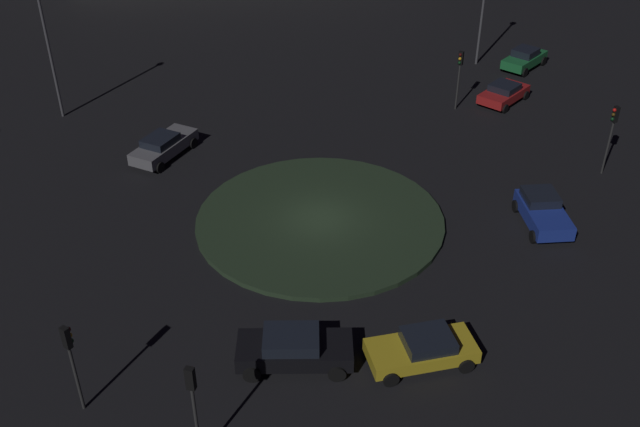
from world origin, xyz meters
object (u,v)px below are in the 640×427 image
Objects in this scene: car_blue at (543,211)px; traffic_light_west_near at (193,395)px; car_yellow at (423,349)px; traffic_light_east at (460,69)px; car_grey at (163,146)px; car_red at (504,93)px; car_black at (294,348)px; traffic_light_southeast at (612,127)px; car_green at (524,58)px; streetlamp_north at (47,40)px; traffic_light_west at (71,352)px.

car_blue is 0.98× the size of traffic_light_west_near.
traffic_light_east reaches higher than car_yellow.
car_grey reaches higher than car_red.
car_black is 1.17× the size of car_red.
car_red is 0.96× the size of traffic_light_west_near.
car_black reaches higher than car_yellow.
car_blue is at bearing -82.43° from car_grey.
car_yellow reaches higher than car_red.
traffic_light_southeast is at bearing -67.77° from car_grey.
car_grey is 1.11× the size of traffic_light_west_near.
car_green is at bearing -104.14° from traffic_light_southeast.
traffic_light_west_near is at bearing -51.90° from car_blue.
car_green is 9.69m from traffic_light_east.
car_grey is at bearing -92.08° from streetlamp_north.
car_red is (18.46, -13.77, -0.07)m from car_grey.
traffic_light_west is at bearing -2.78° from car_yellow.
traffic_light_southeast is (22.09, -5.86, 2.15)m from car_black.
traffic_light_west is 31.52m from traffic_light_east.
traffic_light_west is 0.48× the size of streetlamp_north.
car_red is (-6.59, -1.03, -0.08)m from car_green.
traffic_light_east is at bearing -43.55° from car_grey.
traffic_light_west is at bearing -128.22° from streetlamp_north.
car_blue is at bearing -80.33° from streetlamp_north.
car_blue is 21.77m from car_grey.
car_yellow is at bearing -159.06° from car_green.
car_black is at bearing -111.11° from streetlamp_north.
traffic_light_east is (22.36, 8.95, 2.17)m from car_yellow.
traffic_light_west_near is at bearing -121.01° from streetlamp_north.
car_green is 15.86m from traffic_light_southeast.
traffic_light_west is (-9.16, 9.40, 2.15)m from car_yellow.
streetlamp_north reaches higher than traffic_light_southeast.
traffic_light_east reaches higher than car_red.
streetlamp_north is (0.34, 9.47, 4.45)m from car_grey.
car_green is 1.02× the size of traffic_light_southeast.
traffic_light_west_near is at bearing 26.80° from traffic_light_southeast.
car_blue is 14.83m from car_red.
traffic_light_east is 26.11m from streetlamp_north.
car_red is (12.92, 7.28, -0.09)m from car_blue.
traffic_light_southeast is 11.08m from traffic_light_east.
car_red is 33.71m from traffic_light_west_near.
traffic_light_west_near is at bearing -79.77° from traffic_light_west.
car_black is at bearing -38.12° from traffic_light_west.
car_grey is 0.57× the size of streetlamp_north.
car_black reaches higher than car_grey.
traffic_light_west_near reaches higher than traffic_light_southeast.
traffic_light_southeast reaches higher than car_red.
traffic_light_east is at bearing -175.45° from car_blue.
car_green reaches higher than car_blue.
traffic_light_east is (-9.38, 1.19, 2.10)m from car_green.
streetlamp_north reaches higher than car_red.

